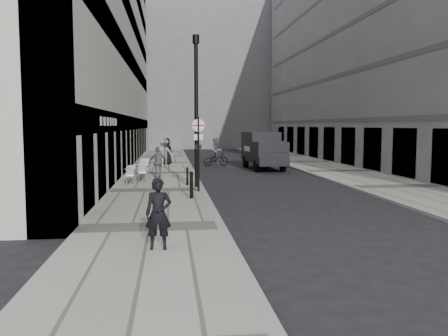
# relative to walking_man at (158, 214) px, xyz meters

# --- Properties ---
(ground) EXTENTS (120.00, 120.00, 0.00)m
(ground) POSITION_rel_walking_man_xyz_m (1.69, -0.23, -0.94)
(ground) COLOR black
(ground) RESTS_ON ground
(sidewalk) EXTENTS (4.00, 60.00, 0.12)m
(sidewalk) POSITION_rel_walking_man_xyz_m (-0.31, 17.77, -0.88)
(sidewalk) COLOR #A39F93
(sidewalk) RESTS_ON ground
(far_sidewalk) EXTENTS (4.00, 60.00, 0.12)m
(far_sidewalk) POSITION_rel_walking_man_xyz_m (10.69, 17.77, -0.88)
(far_sidewalk) COLOR #A39F93
(far_sidewalk) RESTS_ON ground
(building_left) EXTENTS (4.00, 45.00, 18.00)m
(building_left) POSITION_rel_walking_man_xyz_m (-4.31, 24.27, 8.06)
(building_left) COLOR beige
(building_left) RESTS_ON ground
(building_right) EXTENTS (6.00, 45.00, 20.00)m
(building_right) POSITION_rel_walking_man_xyz_m (15.69, 24.27, 9.06)
(building_right) COLOR gray
(building_right) RESTS_ON ground
(building_far) EXTENTS (24.00, 16.00, 22.00)m
(building_far) POSITION_rel_walking_man_xyz_m (3.19, 55.77, 10.06)
(building_far) COLOR gray
(building_far) RESTS_ON ground
(walking_man) EXTENTS (0.62, 0.43, 1.63)m
(walking_man) POSITION_rel_walking_man_xyz_m (0.00, 0.00, 0.00)
(walking_man) COLOR black
(walking_man) RESTS_ON sidewalk
(sign_post) EXTENTS (0.55, 0.12, 3.18)m
(sign_post) POSITION_rel_walking_man_xyz_m (1.49, 9.42, 1.22)
(sign_post) COLOR black
(sign_post) RESTS_ON sidewalk
(lamppost) EXTENTS (0.31, 0.31, 6.86)m
(lamppost) POSITION_rel_walking_man_xyz_m (1.49, 10.95, 3.00)
(lamppost) COLOR black
(lamppost) RESTS_ON sidewalk
(bollard_near) EXTENTS (0.11, 0.11, 0.80)m
(bollard_near) POSITION_rel_walking_man_xyz_m (1.09, 11.57, -0.42)
(bollard_near) COLOR black
(bollard_near) RESTS_ON sidewalk
(bollard_far) EXTENTS (0.13, 0.13, 0.98)m
(bollard_far) POSITION_rel_walking_man_xyz_m (1.09, 7.46, -0.33)
(bollard_far) COLOR black
(bollard_far) RESTS_ON sidewalk
(panel_van) EXTENTS (2.22, 5.39, 2.50)m
(panel_van) POSITION_rel_walking_man_xyz_m (6.48, 20.49, 0.47)
(panel_van) COLOR black
(panel_van) RESTS_ON ground
(cyclist) EXTENTS (1.99, 1.19, 2.03)m
(cyclist) POSITION_rel_walking_man_xyz_m (3.59, 23.26, -0.15)
(cyclist) COLOR black
(cyclist) RESTS_ON ground
(pedestrian_a) EXTENTS (1.06, 0.68, 1.69)m
(pedestrian_a) POSITION_rel_walking_man_xyz_m (-0.34, 14.88, 0.03)
(pedestrian_a) COLOR slate
(pedestrian_a) RESTS_ON sidewalk
(pedestrian_b) EXTENTS (1.33, 0.87, 1.93)m
(pedestrian_b) POSITION_rel_walking_man_xyz_m (-0.11, 21.67, 0.15)
(pedestrian_b) COLOR #ADA69F
(pedestrian_b) RESTS_ON sidewalk
(pedestrian_c) EXTENTS (1.12, 1.01, 1.92)m
(pedestrian_c) POSITION_rel_walking_man_xyz_m (0.06, 23.76, 0.14)
(pedestrian_c) COLOR black
(pedestrian_c) RESTS_ON sidewalk
(cafe_table_near) EXTENTS (0.66, 1.50, 0.85)m
(cafe_table_near) POSITION_rel_walking_man_xyz_m (-1.61, 12.45, -0.38)
(cafe_table_near) COLOR #AFAFB2
(cafe_table_near) RESTS_ON sidewalk
(cafe_table_mid) EXTENTS (0.76, 1.71, 0.97)m
(cafe_table_mid) POSITION_rel_walking_man_xyz_m (-1.11, 15.35, -0.32)
(cafe_table_mid) COLOR silver
(cafe_table_mid) RESTS_ON sidewalk
(cafe_table_far) EXTENTS (0.70, 1.58, 0.90)m
(cafe_table_far) POSITION_rel_walking_man_xyz_m (-1.11, 13.69, -0.36)
(cafe_table_far) COLOR #ACABAE
(cafe_table_far) RESTS_ON sidewalk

